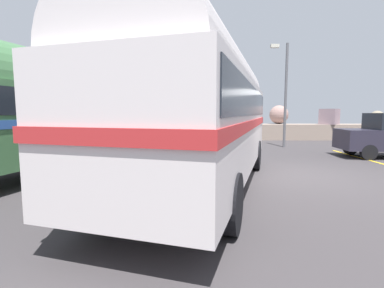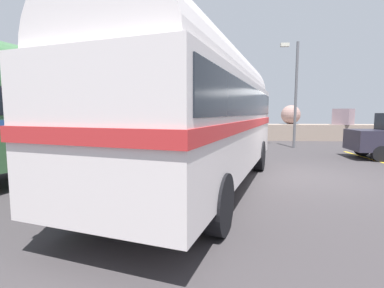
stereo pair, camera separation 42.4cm
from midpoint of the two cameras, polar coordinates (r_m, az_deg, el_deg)
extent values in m
cube|color=#393537|center=(9.04, 18.96, -6.03)|extent=(32.00, 26.00, 0.02)
cube|color=gray|center=(20.42, 8.75, 2.46)|extent=(31.36, 1.80, 1.10)
cube|color=gray|center=(22.59, -26.64, 5.23)|extent=(1.82, 1.82, 1.27)
cube|color=#9F786D|center=(20.79, -17.29, 5.15)|extent=(1.20, 1.24, 0.95)
cube|color=gray|center=(20.34, -8.74, 5.22)|extent=(1.14, 1.13, 0.87)
cube|color=gray|center=(19.88, 0.12, 5.05)|extent=(0.92, 0.91, 0.72)
cube|color=gray|center=(20.30, 7.32, 5.01)|extent=(0.97, 0.95, 0.71)
sphere|color=gray|center=(21.35, 16.59, 5.70)|extent=(1.33, 1.33, 1.33)
cube|color=gray|center=(21.84, 25.47, 5.02)|extent=(1.52, 1.52, 1.07)
sphere|color=gray|center=(23.96, 32.86, 4.53)|extent=(0.95, 0.95, 0.95)
cube|color=yellow|center=(13.74, 29.76, -2.33)|extent=(0.12, 4.40, 0.01)
cylinder|color=black|center=(9.92, -1.28, -1.74)|extent=(0.53, 1.00, 0.96)
cylinder|color=black|center=(9.48, 11.52, -2.24)|extent=(0.53, 1.00, 0.96)
cylinder|color=black|center=(5.32, -19.23, -9.14)|extent=(0.53, 1.00, 0.96)
cylinder|color=black|center=(4.43, 5.07, -11.90)|extent=(0.53, 1.00, 0.96)
cube|color=silver|center=(7.02, 0.66, 3.76)|extent=(4.61, 8.74, 2.10)
cylinder|color=silver|center=(7.05, 0.67, 12.32)|extent=(4.33, 8.36, 2.20)
cube|color=red|center=(7.01, 0.66, 4.19)|extent=(4.68, 8.83, 0.20)
cube|color=black|center=(7.01, 0.67, 8.48)|extent=(4.56, 8.42, 0.64)
cube|color=silver|center=(11.24, 6.73, 0.21)|extent=(2.24, 0.78, 0.28)
cylinder|color=black|center=(11.56, -28.53, -1.36)|extent=(0.54, 1.00, 0.96)
cylinder|color=black|center=(10.10, -19.78, -1.97)|extent=(0.54, 1.00, 0.96)
cube|color=silver|center=(12.05, -19.21, 0.31)|extent=(2.23, 0.81, 0.28)
cylinder|color=black|center=(13.10, 31.30, -1.45)|extent=(0.63, 0.24, 0.62)
cylinder|color=black|center=(14.47, 28.61, -0.65)|extent=(0.63, 0.24, 0.62)
cylinder|color=#5B5B60|center=(16.15, 17.66, 9.17)|extent=(0.14, 0.14, 5.56)
cube|color=beige|center=(16.61, 15.62, 18.50)|extent=(0.44, 0.24, 0.18)
camera|label=1|loc=(0.21, -91.61, -0.18)|focal=26.43mm
camera|label=2|loc=(0.21, 88.39, 0.18)|focal=26.43mm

